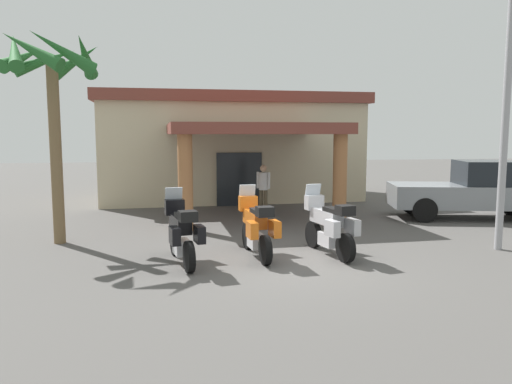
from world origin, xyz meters
name	(u,v)px	position (x,y,z in m)	size (l,w,h in m)	color
ground_plane	(291,262)	(0.00, 0.00, 0.00)	(80.00, 80.00, 0.00)	#514F4C
motel_building	(230,146)	(-0.09, 11.37, 2.30)	(11.40, 11.11, 4.52)	beige
motorcycle_black	(182,232)	(-2.40, 0.26, 0.70)	(0.87, 2.20, 1.61)	black
motorcycle_orange	(256,227)	(-0.68, 0.60, 0.70)	(0.74, 2.21, 1.61)	black
motorcycle_silver	(329,226)	(1.04, 0.49, 0.70)	(0.89, 2.19, 1.61)	black
pedestrian	(263,186)	(0.57, 6.59, 1.02)	(0.44, 0.36, 1.75)	brown
pickup_truck_gray	(474,191)	(7.38, 4.53, 0.94)	(5.50, 3.07, 1.95)	black
palm_tree_roadside	(50,77)	(-5.57, 2.86, 4.28)	(2.50, 2.58, 5.49)	brown
roadside_sign	(510,40)	(5.34, 0.33, 5.04)	(1.40, 0.18, 7.62)	#99999E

